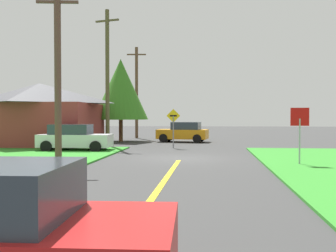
# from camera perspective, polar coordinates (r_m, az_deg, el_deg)

# --- Properties ---
(ground_plane) EXTENTS (120.00, 120.00, 0.00)m
(ground_plane) POSITION_cam_1_polar(r_m,az_deg,el_deg) (20.31, 1.75, -4.59)
(ground_plane) COLOR #3A3A3A
(lane_stripe_center) EXTENTS (0.20, 14.00, 0.01)m
(lane_stripe_center) POSITION_cam_1_polar(r_m,az_deg,el_deg) (12.42, -1.02, -8.47)
(lane_stripe_center) COLOR yellow
(lane_stripe_center) RESTS_ON ground
(stop_sign) EXTENTS (0.77, 0.07, 2.49)m
(stop_sign) POSITION_cam_1_polar(r_m,az_deg,el_deg) (18.11, 18.16, 0.17)
(stop_sign) COLOR #9EA0A8
(stop_sign) RESTS_ON ground
(car_approaching_junction) EXTENTS (4.25, 2.54, 1.62)m
(car_approaching_junction) POSITION_cam_1_polar(r_m,az_deg,el_deg) (32.71, 2.20, -0.87)
(car_approaching_junction) COLOR orange
(car_approaching_junction) RESTS_ON ground
(parked_car_near_building) EXTENTS (4.36, 2.07, 1.62)m
(parked_car_near_building) POSITION_cam_1_polar(r_m,az_deg,el_deg) (24.95, -13.15, -1.64)
(parked_car_near_building) COLOR silver
(parked_car_near_building) RESTS_ON ground
(utility_pole_near) EXTENTS (1.80, 0.38, 7.67)m
(utility_pole_near) POSITION_cam_1_polar(r_m,az_deg,el_deg) (18.20, -15.35, 7.13)
(utility_pole_near) COLOR brown
(utility_pole_near) RESTS_ON ground
(utility_pole_mid) EXTENTS (1.76, 0.60, 9.44)m
(utility_pole_mid) POSITION_cam_1_polar(r_m,az_deg,el_deg) (28.30, -8.58, 6.97)
(utility_pole_mid) COLOR brown
(utility_pole_mid) RESTS_ON ground
(utility_pole_far) EXTENTS (1.80, 0.32, 8.61)m
(utility_pole_far) POSITION_cam_1_polar(r_m,az_deg,el_deg) (38.37, -4.47, 4.90)
(utility_pole_far) COLOR brown
(utility_pole_far) RESTS_ON ground
(direction_sign) EXTENTS (0.90, 0.11, 2.59)m
(direction_sign) POSITION_cam_1_polar(r_m,az_deg,el_deg) (26.46, 0.76, 0.32)
(direction_sign) COLOR slate
(direction_sign) RESTS_ON ground
(oak_tree_left) EXTENTS (4.54, 4.54, 6.82)m
(oak_tree_left) POSITION_cam_1_polar(r_m,az_deg,el_deg) (33.55, -6.71, 5.19)
(oak_tree_left) COLOR brown
(oak_tree_left) RESTS_ON ground
(barn) EXTENTS (8.08, 7.34, 4.49)m
(barn) POSITION_cam_1_polar(r_m,az_deg,el_deg) (30.66, -17.76, 1.60)
(barn) COLOR maroon
(barn) RESTS_ON ground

